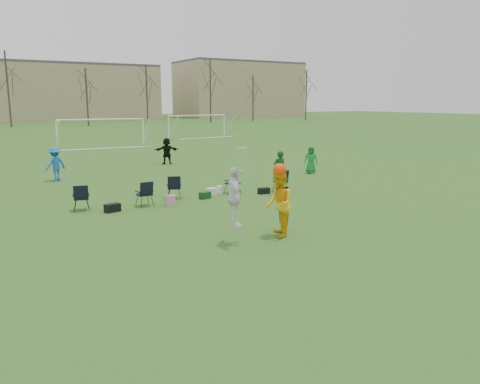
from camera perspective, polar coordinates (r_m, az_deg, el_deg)
ground at (r=11.86m, az=3.28°, el=-8.57°), size 260.00×260.00×0.00m
fielder_blue at (r=25.31m, az=-21.60°, el=3.18°), size 1.26×1.04×1.70m
fielder_green_far at (r=26.37m, az=8.64°, el=3.92°), size 0.87×0.86×1.52m
fielder_black at (r=30.27m, az=-8.92°, el=4.97°), size 1.62×0.78×1.68m
center_contest at (r=13.55m, az=3.05°, el=-1.09°), size 2.41×1.19×2.75m
sideline_setup at (r=19.48m, az=-4.34°, el=0.84°), size 9.19×1.70×1.80m
goal_mid at (r=42.58m, az=-16.55°, el=7.84°), size 7.40×0.63×2.46m
goal_right at (r=52.28m, az=-5.20°, el=8.76°), size 7.35×1.14×2.46m
tree_line at (r=79.41m, az=-26.13°, el=10.76°), size 110.28×3.28×11.40m
building_row at (r=106.10m, az=-23.77°, el=11.23°), size 126.00×16.00×13.00m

